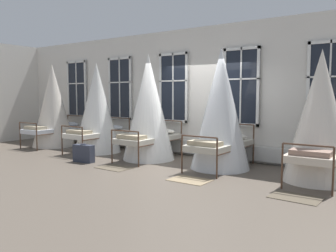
# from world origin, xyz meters

# --- Properties ---
(ground) EXTENTS (28.05, 28.05, 0.00)m
(ground) POSITION_xyz_m (0.00, 0.00, 0.00)
(ground) COLOR brown
(back_wall_with_windows) EXTENTS (15.03, 0.10, 3.51)m
(back_wall_with_windows) POSITION_xyz_m (0.00, 1.21, 1.75)
(back_wall_with_windows) COLOR silver
(back_wall_with_windows) RESTS_ON ground
(window_bank) EXTENTS (11.23, 0.10, 2.80)m
(window_bank) POSITION_xyz_m (-0.00, 1.09, 1.05)
(window_bank) COLOR black
(window_bank) RESTS_ON ground
(cot_first) EXTENTS (1.36, 1.96, 2.70)m
(cot_first) POSITION_xyz_m (-5.11, 0.07, 1.31)
(cot_first) COLOR #4C3323
(cot_first) RESTS_ON ground
(cot_second) EXTENTS (1.36, 1.95, 2.62)m
(cot_second) POSITION_xyz_m (-3.03, 0.06, 1.27)
(cot_second) COLOR #4C3323
(cot_second) RESTS_ON ground
(cot_third) EXTENTS (1.36, 1.96, 2.75)m
(cot_third) POSITION_xyz_m (-1.07, 0.02, 1.33)
(cot_third) COLOR #4C3323
(cot_third) RESTS_ON ground
(cot_fourth) EXTENTS (1.36, 1.95, 2.75)m
(cot_fourth) POSITION_xyz_m (0.99, 0.06, 1.33)
(cot_fourth) COLOR #4C3323
(cot_fourth) RESTS_ON ground
(cot_fifth) EXTENTS (1.36, 1.95, 2.57)m
(cot_fifth) POSITION_xyz_m (3.12, 0.07, 1.24)
(cot_fifth) COLOR #4C3323
(cot_fifth) RESTS_ON ground
(rug_third) EXTENTS (0.81, 0.57, 0.01)m
(rug_third) POSITION_xyz_m (-1.03, -1.32, 0.01)
(rug_third) COLOR brown
(rug_third) RESTS_ON ground
(rug_fourth) EXTENTS (0.80, 0.56, 0.01)m
(rug_fourth) POSITION_xyz_m (1.03, -1.32, 0.01)
(rug_fourth) COLOR #8E7A5B
(rug_fourth) RESTS_ON ground
(rug_fifth) EXTENTS (0.82, 0.59, 0.01)m
(rug_fifth) POSITION_xyz_m (3.08, -1.32, 0.01)
(rug_fifth) COLOR brown
(rug_fifth) RESTS_ON ground
(suitcase_dark) EXTENTS (0.58, 0.27, 0.47)m
(suitcase_dark) POSITION_xyz_m (-2.15, -1.26, 0.22)
(suitcase_dark) COLOR #2D3342
(suitcase_dark) RESTS_ON ground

